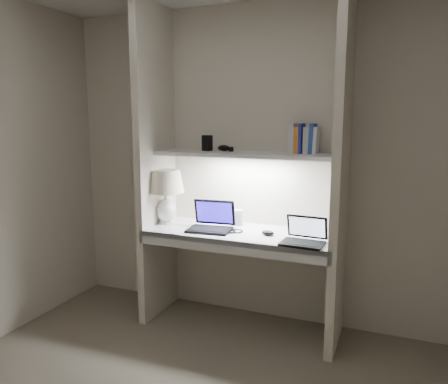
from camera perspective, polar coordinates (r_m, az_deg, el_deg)
The scene contains 17 objects.
back_wall at distance 3.52m, azimuth 3.73°, elevation 3.53°, with size 3.20×0.01×2.50m, color beige.
alcove_panel_left at distance 3.57m, azimuth -8.90°, elevation 3.52°, with size 0.06×0.55×2.50m, color beige.
alcove_panel_right at distance 3.09m, azimuth 15.05°, elevation 2.36°, with size 0.06×0.55×2.50m, color beige.
desk at distance 3.36m, azimuth 2.15°, elevation -5.46°, with size 1.40×0.55×0.04m, color white.
desk_apron at distance 3.13m, azimuth 0.52°, elevation -7.15°, with size 1.46×0.03×0.10m, color silver.
shelf at distance 3.34m, azimuth 2.78°, elevation 4.93°, with size 1.40×0.36×0.03m, color silver.
strip_light at distance 3.34m, azimuth 2.77°, elevation 4.55°, with size 0.60×0.04×0.01m, color white.
table_lamp at distance 3.54m, azimuth -7.64°, elevation 0.57°, with size 0.30×0.30×0.45m.
laptop_main at distance 3.39m, azimuth -1.66°, elevation -4.07°, with size 0.35×0.31×0.22m.
laptop_netbook at distance 3.07m, azimuth 10.40°, elevation -5.86°, with size 0.30×0.27×0.18m.
speaker at distance 3.51m, azimuth 1.69°, elevation -3.35°, with size 0.09×0.06×0.13m, color silver.
mouse at distance 3.25m, azimuth 5.76°, elevation -5.33°, with size 0.10×0.06×0.04m, color black.
cable_coil at distance 3.32m, azimuth 1.55°, elevation -5.13°, with size 0.11×0.11×0.01m, color black.
sticky_note at distance 3.67m, azimuth -6.92°, elevation -3.86°, with size 0.08×0.08×0.00m, color yellow.
book_row at distance 3.28m, azimuth 10.38°, elevation 6.78°, with size 0.21×0.15×0.22m.
shelf_box at distance 3.49m, azimuth -2.21°, elevation 6.40°, with size 0.07×0.05×0.12m, color black.
shelf_gadget at distance 3.44m, azimuth -0.01°, elevation 5.76°, with size 0.11×0.08×0.05m, color black.
Camera 1 is at (1.09, -1.82, 1.63)m, focal length 35.00 mm.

